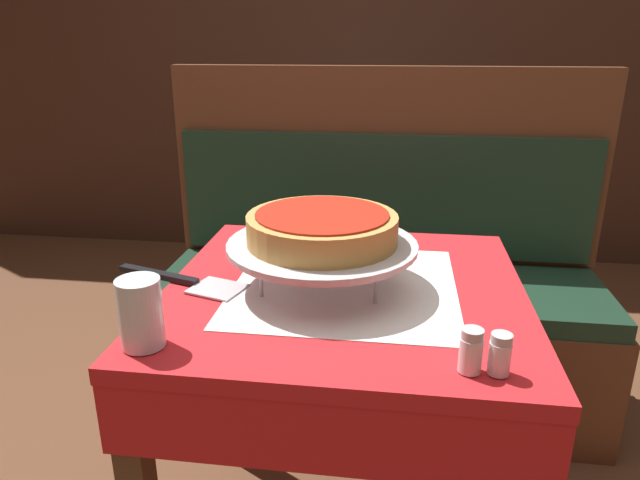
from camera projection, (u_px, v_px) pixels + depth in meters
name	position (u px, v px, depth m)	size (l,w,h in m)	color
dining_table_front	(344.00, 332.00, 1.18)	(0.71, 0.71, 0.74)	red
dining_table_rear	(353.00, 167.00, 2.79)	(0.65, 0.65, 0.74)	beige
booth_bench	(378.00, 310.00, 1.95)	(1.46, 0.49, 1.13)	brown
back_wall_panel	(385.00, 40.00, 3.04)	(6.00, 0.04, 2.40)	#3D2319
pizza_pan_stand	(322.00, 247.00, 1.11)	(0.37, 0.37, 0.09)	#ADADB2
deep_dish_pizza	(322.00, 228.00, 1.10)	(0.29, 0.29, 0.06)	#C68E47
pizza_server	(183.00, 280.00, 1.16)	(0.29, 0.14, 0.01)	#BCBCC1
water_glass_near	(141.00, 313.00, 0.90)	(0.07, 0.07, 0.12)	silver
salt_shaker	(471.00, 351.00, 0.84)	(0.03, 0.03, 0.07)	silver
pepper_shaker	(500.00, 354.00, 0.83)	(0.03, 0.03, 0.06)	silver
condiment_caddy	(364.00, 133.00, 2.75)	(0.14, 0.14, 0.17)	black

